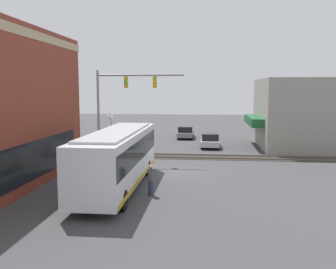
# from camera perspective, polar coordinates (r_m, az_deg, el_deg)

# --- Properties ---
(ground_plane) EXTENTS (120.00, 120.00, 0.00)m
(ground_plane) POSITION_cam_1_polar(r_m,az_deg,el_deg) (26.06, 0.85, -5.76)
(ground_plane) COLOR #424244
(shop_building) EXTENTS (10.28, 9.64, 6.74)m
(shop_building) POSITION_cam_1_polar(r_m,az_deg,el_deg) (39.29, 19.86, 3.06)
(shop_building) COLOR gray
(shop_building) RESTS_ON ground
(city_bus) EXTENTS (11.45, 2.59, 3.39)m
(city_bus) POSITION_cam_1_polar(r_m,az_deg,el_deg) (21.70, -7.62, -3.36)
(city_bus) COLOR silver
(city_bus) RESTS_ON ground
(traffic_signal_gantry) EXTENTS (0.42, 6.99, 7.22)m
(traffic_signal_gantry) POSITION_cam_1_polar(r_m,az_deg,el_deg) (30.09, -7.20, 5.87)
(traffic_signal_gantry) COLOR gray
(traffic_signal_gantry) RESTS_ON ground
(crossing_signal) EXTENTS (1.41, 1.18, 3.81)m
(crossing_signal) POSITION_cam_1_polar(r_m,az_deg,el_deg) (29.58, -8.71, 0.19)
(crossing_signal) COLOR gray
(crossing_signal) RESTS_ON ground
(rail_track_near) EXTENTS (2.60, 60.00, 0.15)m
(rail_track_near) POSITION_cam_1_polar(r_m,az_deg,el_deg) (31.91, 1.81, -3.36)
(rail_track_near) COLOR #332D28
(rail_track_near) RESTS_ON ground
(parked_car_silver) EXTENTS (4.36, 1.82, 1.44)m
(parked_car_silver) POSITION_cam_1_polar(r_m,az_deg,el_deg) (37.27, 6.43, -0.92)
(parked_car_silver) COLOR #B7B7BC
(parked_car_silver) RESTS_ON ground
(parked_car_grey) EXTENTS (4.45, 1.82, 1.42)m
(parked_car_grey) POSITION_cam_1_polar(r_m,az_deg,el_deg) (44.11, 2.72, 0.32)
(parked_car_grey) COLOR slate
(parked_car_grey) RESTS_ON ground
(pedestrian_at_crossing) EXTENTS (0.34, 0.34, 1.69)m
(pedestrian_at_crossing) POSITION_cam_1_polar(r_m,az_deg,el_deg) (30.44, -6.27, -2.31)
(pedestrian_at_crossing) COLOR #473828
(pedestrian_at_crossing) RESTS_ON ground
(pedestrian_near_bus) EXTENTS (0.34, 0.34, 1.67)m
(pedestrian_near_bus) POSITION_cam_1_polar(r_m,az_deg,el_deg) (20.39, -2.63, -6.89)
(pedestrian_near_bus) COLOR #2D3351
(pedestrian_near_bus) RESTS_ON ground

